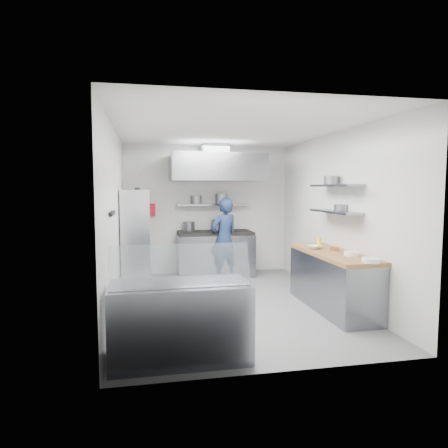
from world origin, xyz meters
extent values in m
plane|color=slate|center=(0.00, 0.00, 0.00)|extent=(5.00, 5.00, 0.00)
plane|color=silver|center=(0.00, 0.00, 2.80)|extent=(5.00, 5.00, 0.00)
cube|color=white|center=(0.00, 2.50, 1.40)|extent=(3.60, 2.80, 0.02)
cube|color=white|center=(0.00, -2.50, 1.40)|extent=(3.60, 2.80, 0.02)
cube|color=white|center=(-1.80, 0.00, 1.40)|extent=(2.80, 5.00, 0.02)
cube|color=white|center=(1.80, 0.00, 1.40)|extent=(2.80, 5.00, 0.02)
cube|color=gray|center=(0.10, 2.10, 0.45)|extent=(1.60, 0.80, 0.90)
cube|color=black|center=(0.10, 2.10, 0.93)|extent=(1.57, 0.78, 0.06)
cylinder|color=slate|center=(-0.43, 2.34, 1.06)|extent=(0.26, 0.26, 0.20)
cylinder|color=slate|center=(0.21, 2.29, 1.08)|extent=(0.31, 0.31, 0.24)
cube|color=gray|center=(0.10, 2.34, 1.52)|extent=(1.60, 0.30, 0.04)
cylinder|color=slate|center=(-0.26, 2.48, 1.63)|extent=(0.25, 0.25, 0.18)
cylinder|color=slate|center=(0.30, 2.39, 1.65)|extent=(0.27, 0.27, 0.22)
cube|color=gray|center=(0.10, 1.93, 2.30)|extent=(1.90, 1.15, 0.55)
cube|color=slate|center=(0.10, 2.15, 2.68)|extent=(0.55, 0.55, 0.24)
cube|color=red|center=(-1.25, 2.44, 1.42)|extent=(0.22, 0.10, 0.26)
imported|color=#19284D|center=(0.22, 1.69, 0.84)|extent=(0.72, 0.62, 1.68)
cube|color=silver|center=(-1.53, 1.15, 0.93)|extent=(0.50, 0.90, 1.85)
cube|color=white|center=(-1.53, 0.92, 0.80)|extent=(0.14, 0.18, 0.16)
cube|color=yellow|center=(-1.53, 1.47, 1.30)|extent=(0.13, 0.16, 0.14)
cylinder|color=black|center=(-1.48, 1.12, 1.80)|extent=(0.10, 0.10, 0.18)
cube|color=black|center=(-1.78, -0.90, 1.55)|extent=(0.04, 0.55, 0.05)
cube|color=gray|center=(1.48, -0.60, 0.42)|extent=(0.62, 2.00, 0.84)
cube|color=#935E3D|center=(1.48, -0.60, 0.87)|extent=(0.65, 2.04, 0.06)
cylinder|color=white|center=(1.55, -1.54, 0.93)|extent=(0.24, 0.24, 0.06)
cylinder|color=white|center=(1.57, -1.00, 0.93)|extent=(0.22, 0.22, 0.06)
cylinder|color=#C27436|center=(1.56, -0.50, 0.93)|extent=(0.14, 0.14, 0.06)
cylinder|color=yellow|center=(1.41, -0.24, 0.99)|extent=(0.06, 0.06, 0.18)
imported|color=white|center=(1.32, -0.27, 0.93)|extent=(0.28, 0.28, 0.06)
cube|color=gray|center=(1.64, -0.30, 1.50)|extent=(0.30, 1.30, 0.04)
cube|color=gray|center=(1.64, -0.30, 1.92)|extent=(0.30, 1.30, 0.04)
cylinder|color=slate|center=(1.73, -0.33, 1.57)|extent=(0.23, 0.23, 0.10)
cylinder|color=slate|center=(1.66, -0.10, 2.01)|extent=(0.23, 0.23, 0.14)
cube|color=gray|center=(-1.00, -2.00, 0.42)|extent=(1.50, 0.70, 0.85)
cube|color=silver|center=(-1.00, -2.12, 1.07)|extent=(1.47, 0.19, 0.42)
camera|label=1|loc=(-1.35, -6.24, 1.87)|focal=32.00mm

